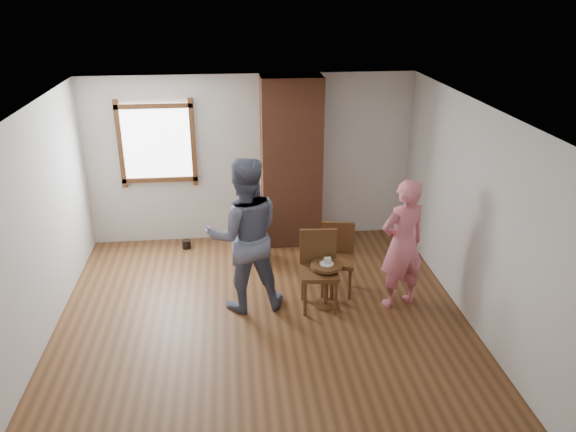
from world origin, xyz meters
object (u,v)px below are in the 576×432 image
at_px(stoneware_crock, 250,244).
at_px(person_pink, 402,244).
at_px(dining_chair_left, 319,265).
at_px(man, 245,235).
at_px(dining_chair_right, 337,254).
at_px(side_table, 326,278).

height_order(stoneware_crock, person_pink, person_pink).
bearing_deg(dining_chair_left, man, 179.17).
bearing_deg(stoneware_crock, person_pink, -38.69).
bearing_deg(person_pink, stoneware_crock, -55.86).
relative_size(dining_chair_right, side_table, 1.55).
bearing_deg(stoneware_crock, dining_chair_left, -59.21).
bearing_deg(dining_chair_right, side_table, -106.39).
xyz_separation_m(dining_chair_left, side_table, (0.09, -0.05, -0.16)).
relative_size(dining_chair_right, man, 0.47).
bearing_deg(man, dining_chair_left, 169.75).
height_order(dining_chair_left, dining_chair_right, dining_chair_left).
height_order(stoneware_crock, side_table, side_table).
height_order(stoneware_crock, man, man).
relative_size(dining_chair_left, man, 0.51).
bearing_deg(dining_chair_left, side_table, -26.73).
bearing_deg(stoneware_crock, side_table, -57.49).
xyz_separation_m(stoneware_crock, person_pink, (1.83, -1.47, 0.61)).
relative_size(stoneware_crock, dining_chair_left, 0.48).
distance_m(side_table, person_pink, 1.03).
xyz_separation_m(stoneware_crock, dining_chair_left, (0.81, -1.36, 0.32)).
bearing_deg(man, stoneware_crock, -100.39).
height_order(dining_chair_right, man, man).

